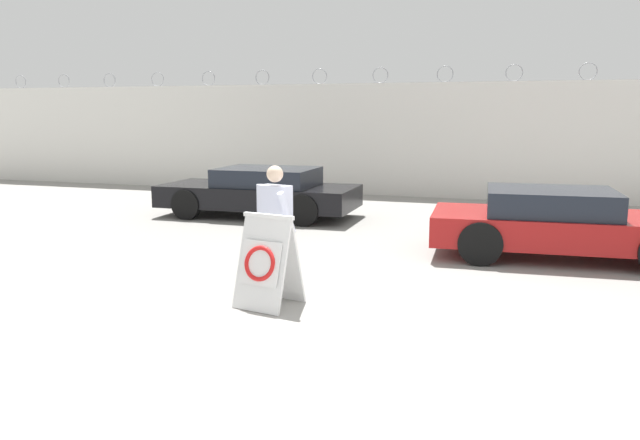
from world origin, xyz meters
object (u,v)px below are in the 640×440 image
(parked_car_front_coupe, at_px, (261,192))
(parked_car_rear_sedan, at_px, (559,223))
(security_guard, at_px, (275,222))
(barricade_sign, at_px, (267,261))

(parked_car_front_coupe, bearing_deg, parked_car_rear_sedan, 159.47)
(security_guard, bearing_deg, parked_car_rear_sedan, 57.54)
(security_guard, bearing_deg, parked_car_front_coupe, 131.41)
(barricade_sign, bearing_deg, security_guard, 113.64)
(security_guard, height_order, parked_car_front_coupe, security_guard)
(security_guard, xyz_separation_m, parked_car_front_coupe, (-2.68, 5.67, -0.37))
(barricade_sign, distance_m, security_guard, 0.75)
(barricade_sign, relative_size, security_guard, 0.68)
(parked_car_rear_sedan, bearing_deg, security_guard, -142.03)
(security_guard, bearing_deg, barricade_sign, -61.27)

